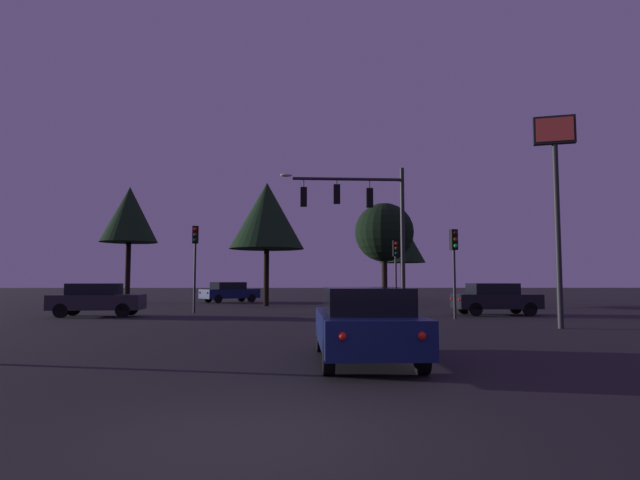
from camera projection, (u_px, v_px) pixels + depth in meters
ground_plane at (298, 310)px, 29.90m from camera, size 168.00×168.00×0.00m
traffic_signal_mast_arm at (365, 212)px, 24.43m from camera, size 5.80×0.54×6.92m
traffic_light_corner_left at (454, 255)px, 22.86m from camera, size 0.35×0.38×3.88m
traffic_light_corner_right at (195, 251)px, 26.95m from camera, size 0.33×0.37×4.45m
traffic_light_median at (396, 260)px, 29.95m from camera, size 0.33×0.37×3.93m
car_nearside_lane at (365, 323)px, 10.82m from camera, size 1.96×4.66×1.52m
car_crossing_left at (495, 298)px, 25.22m from camera, size 4.04×1.94×1.52m
car_crossing_right at (97, 299)px, 24.20m from camera, size 4.22×2.03×1.52m
car_far_lane at (230, 292)px, 39.36m from camera, size 4.43×3.98×1.52m
store_sign_illuminated at (556, 173)px, 18.59m from camera, size 1.41×0.63×7.49m
tree_behind_sign at (384, 233)px, 38.59m from camera, size 4.32×4.32×7.33m
tree_left_far at (402, 242)px, 46.32m from camera, size 4.03×4.03×6.94m
tree_center_horizon at (129, 215)px, 38.67m from camera, size 4.12×4.12×8.54m
tree_right_cluster at (267, 216)px, 34.34m from camera, size 4.86×4.86×8.05m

